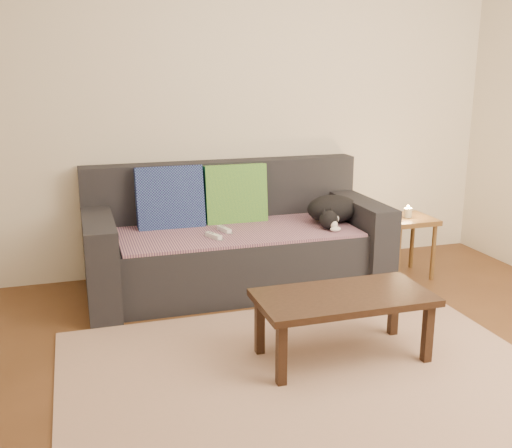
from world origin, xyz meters
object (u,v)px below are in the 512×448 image
cat (333,210)px  wii_remote_a (213,236)px  side_table (407,227)px  coffee_table (343,303)px  sofa (234,244)px  wii_remote_b (224,229)px

cat → wii_remote_a: cat is taller
side_table → coffee_table: 1.53m
sofa → cat: (0.72, -0.11, 0.23)m
wii_remote_b → side_table: size_ratio=0.33×
cat → wii_remote_b: (-0.82, 0.00, -0.08)m
wii_remote_a → coffee_table: size_ratio=0.16×
wii_remote_a → cat: bearing=-103.9°
sofa → side_table: size_ratio=4.56×
coffee_table → cat: bearing=68.6°
coffee_table → wii_remote_a: bearing=113.8°
cat → wii_remote_b: bearing=156.1°
cat → wii_remote_a: size_ratio=3.29×
wii_remote_a → sofa: bearing=-63.0°
sofa → wii_remote_a: bearing=-130.7°
side_table → coffee_table: side_table is taller
wii_remote_a → coffee_table: (0.46, -1.05, -0.13)m
sofa → wii_remote_a: (-0.21, -0.24, 0.15)m
wii_remote_b → side_table: 1.41m
coffee_table → wii_remote_b: bearing=106.6°
wii_remote_a → coffee_table: wii_remote_a is taller
sofa → coffee_table: bearing=-78.9°
wii_remote_b → coffee_table: wii_remote_b is taller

